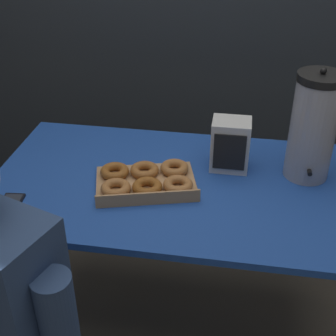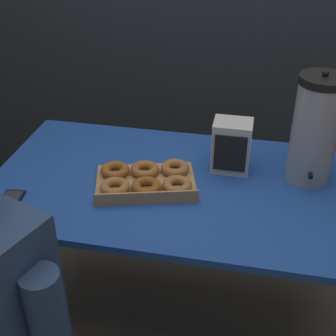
{
  "view_description": "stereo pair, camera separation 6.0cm",
  "coord_description": "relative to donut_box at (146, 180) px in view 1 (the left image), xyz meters",
  "views": [
    {
      "loc": [
        0.21,
        -1.49,
        1.75
      ],
      "look_at": [
        -0.03,
        0.0,
        0.81
      ],
      "focal_mm": 50.0,
      "sensor_mm": 36.0,
      "label": 1
    },
    {
      "loc": [
        0.27,
        -1.48,
        1.75
      ],
      "look_at": [
        -0.03,
        0.0,
        0.81
      ],
      "focal_mm": 50.0,
      "sensor_mm": 36.0,
      "label": 2
    }
  ],
  "objects": [
    {
      "name": "coffee_urn",
      "position": [
        0.61,
        0.18,
        0.19
      ],
      "size": [
        0.18,
        0.2,
        0.44
      ],
      "color": "#939399",
      "rests_on": "folding_table"
    },
    {
      "name": "donut_box",
      "position": [
        0.0,
        0.0,
        0.0
      ],
      "size": [
        0.43,
        0.35,
        0.05
      ],
      "rotation": [
        0.0,
        0.0,
        0.27
      ],
      "color": "tan",
      "rests_on": "folding_table"
    },
    {
      "name": "folding_table",
      "position": [
        0.11,
        0.04,
        -0.07
      ],
      "size": [
        1.45,
        0.82,
        0.75
      ],
      "color": "#1E479E",
      "rests_on": "ground"
    },
    {
      "name": "cell_phone",
      "position": [
        -0.46,
        -0.21,
        -0.02
      ],
      "size": [
        0.09,
        0.15,
        0.01
      ],
      "rotation": [
        0.0,
        0.0,
        0.1
      ],
      "color": "black",
      "rests_on": "folding_table"
    },
    {
      "name": "ground_plane",
      "position": [
        0.11,
        0.04,
        -0.77
      ],
      "size": [
        12.0,
        12.0,
        0.0
      ],
      "primitive_type": "plane",
      "color": "brown"
    },
    {
      "name": "space_heater",
      "position": [
        0.3,
        0.19,
        0.08
      ],
      "size": [
        0.15,
        0.13,
        0.21
      ],
      "color": "silver",
      "rests_on": "folding_table"
    }
  ]
}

